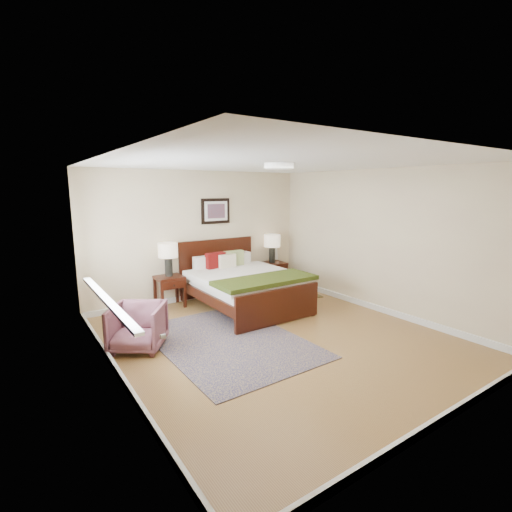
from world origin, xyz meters
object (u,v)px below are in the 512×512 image
Objects in this scene: bed at (243,280)px; armchair at (138,327)px; lamp_left at (168,253)px; lamp_right at (272,243)px; rug_persian at (229,341)px; nightstand_right at (272,273)px; nightstand_left at (170,283)px.

bed is 2.26m from armchair.
bed is 1.45m from lamp_left.
lamp_left reaches higher than bed.
lamp_right is 3.16m from rug_persian.
lamp_left is at bearing 90.82° from armchair.
lamp_right is (0.00, 0.01, 0.65)m from nightstand_right.
bed is at bearing -147.06° from lamp_right.
lamp_left is at bearing 90.00° from nightstand_left.
armchair is (-1.04, -1.51, -0.70)m from lamp_left.
bed is 3.47× the size of lamp_right.
bed is at bearing -147.46° from nightstand_right.
bed is 3.47× the size of lamp_left.
lamp_right is 3.78m from armchair.
armchair is (-3.39, -1.51, -0.69)m from lamp_right.
nightstand_left is at bearing 90.46° from armchair.
lamp_left is at bearing 143.44° from bed.
armchair is at bearing -155.93° from lamp_right.
bed is at bearing -35.85° from nightstand_left.
nightstand_right is at bearing 32.54° from bed.
nightstand_left is 1.01× the size of nightstand_right.
rug_persian is at bearing -138.71° from nightstand_right.
lamp_left is (-2.35, 0.01, 0.66)m from nightstand_right.
bed is 1.35m from nightstand_left.
lamp_left reaches higher than nightstand_left.
rug_persian is (-2.25, -1.98, -0.34)m from nightstand_right.
nightstand_right is 0.94× the size of lamp_left.
rug_persian is at bearing -87.22° from lamp_left.
nightstand_left is 0.22× the size of rug_persian.
lamp_right is (2.35, 0.02, 0.54)m from nightstand_left.
lamp_right is at bearing 32.94° from bed.
armchair is 0.26× the size of rug_persian.
nightstand_left is at bearing 144.15° from bed.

